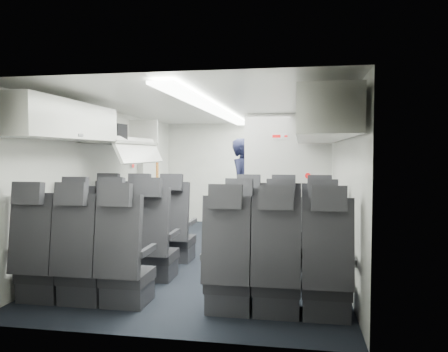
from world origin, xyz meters
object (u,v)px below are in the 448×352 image
(flight_attendant, at_px, (244,188))
(carry_on_bag, at_px, (110,133))
(seat_row_front, at_px, (212,234))
(seat_row_mid, at_px, (197,248))
(boarding_door, at_px, (149,182))
(seat_row_rear, at_px, (175,268))
(galley_unit, at_px, (289,180))

(flight_attendant, xyz_separation_m, carry_on_bag, (-1.60, -2.00, 0.91))
(seat_row_front, bearing_deg, seat_row_mid, -90.00)
(boarding_door, bearing_deg, carry_on_bag, -83.94)
(seat_row_front, relative_size, seat_row_rear, 1.00)
(flight_attendant, relative_size, carry_on_bag, 4.56)
(seat_row_front, height_order, seat_row_mid, same)
(boarding_door, distance_m, carry_on_bag, 2.40)
(seat_row_mid, height_order, carry_on_bag, carry_on_bag)
(seat_row_mid, distance_m, seat_row_rear, 0.90)
(seat_row_mid, bearing_deg, boarding_door, 118.77)
(boarding_door, height_order, carry_on_bag, carry_on_bag)
(galley_unit, bearing_deg, seat_row_front, -106.28)
(flight_attendant, bearing_deg, boarding_door, 101.14)
(galley_unit, bearing_deg, seat_row_rear, -100.65)
(seat_row_mid, bearing_deg, seat_row_rear, -90.00)
(galley_unit, bearing_deg, carry_on_bag, -124.67)
(seat_row_mid, xyz_separation_m, seat_row_rear, (0.00, -0.90, 0.00))
(carry_on_bag, bearing_deg, flight_attendant, 57.81)
(seat_row_mid, relative_size, galley_unit, 1.75)
(seat_row_front, relative_size, flight_attendant, 1.88)
(seat_row_rear, bearing_deg, seat_row_front, 90.00)
(seat_row_front, xyz_separation_m, boarding_door, (-1.64, 2.09, 0.55))
(seat_row_front, height_order, seat_row_rear, same)
(seat_row_front, relative_size, boarding_door, 1.79)
(seat_row_front, bearing_deg, galley_unit, 73.72)
(seat_row_front, height_order, boarding_door, boarding_door)
(galley_unit, bearing_deg, flight_attendant, -118.23)
(seat_row_mid, height_order, boarding_door, boarding_door)
(carry_on_bag, bearing_deg, seat_row_mid, -21.76)
(seat_row_mid, height_order, seat_row_rear, same)
(seat_row_front, xyz_separation_m, flight_attendant, (0.20, 1.85, 0.48))
(seat_row_rear, distance_m, carry_on_bag, 2.57)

